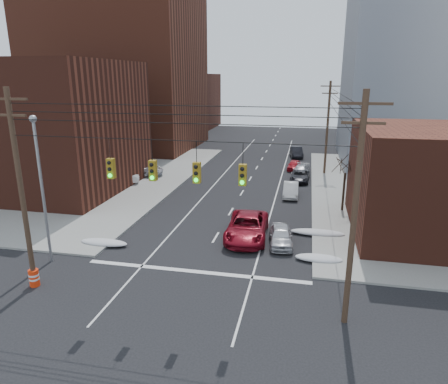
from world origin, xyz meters
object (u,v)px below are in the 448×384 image
at_px(lot_car_d, 81,170).
at_px(parked_car_f, 296,152).
at_px(parked_car_e, 294,165).
at_px(red_pickup, 247,227).
at_px(parked_car_c, 300,176).
at_px(parked_car_d, 300,171).
at_px(lot_car_c, 86,172).
at_px(lot_car_b, 140,169).
at_px(lot_car_a, 116,176).
at_px(parked_car_b, 291,190).
at_px(parked_car_a, 281,236).
at_px(construction_barrel, 34,278).

bearing_deg(lot_car_d, parked_car_f, -48.26).
bearing_deg(parked_car_e, red_pickup, -90.29).
bearing_deg(lot_car_d, parked_car_c, -76.68).
height_order(parked_car_c, parked_car_d, parked_car_d).
bearing_deg(lot_car_c, parked_car_d, -60.75).
bearing_deg(lot_car_b, lot_car_c, 98.87).
bearing_deg(lot_car_a, parked_car_b, -110.93).
height_order(parked_car_d, lot_car_a, lot_car_a).
xyz_separation_m(lot_car_c, lot_car_d, (-1.13, 0.77, -0.01)).
height_order(red_pickup, parked_car_d, red_pickup).
bearing_deg(parked_car_b, lot_car_c, 173.32).
xyz_separation_m(parked_car_d, lot_car_c, (-24.26, -6.72, 0.28)).
relative_size(red_pickup, parked_car_f, 1.36).
xyz_separation_m(lot_car_b, lot_car_d, (-6.76, -1.54, -0.04)).
bearing_deg(parked_car_b, lot_car_d, 171.79).
relative_size(red_pickup, parked_car_a, 1.58).
distance_m(parked_car_c, parked_car_d, 2.76).
relative_size(red_pickup, lot_car_c, 1.22).
bearing_deg(parked_car_c, lot_car_b, -172.31).
relative_size(red_pickup, lot_car_a, 1.29).
distance_m(parked_car_c, lot_car_d, 25.60).
bearing_deg(red_pickup, lot_car_a, 141.35).
relative_size(parked_car_c, construction_barrel, 4.43).
bearing_deg(parked_car_f, parked_car_a, -97.84).
xyz_separation_m(parked_car_e, lot_car_d, (-24.52, -8.95, 0.27)).
relative_size(red_pickup, parked_car_e, 1.74).
bearing_deg(parked_car_c, lot_car_a, -161.45).
bearing_deg(lot_car_b, parked_car_b, -117.44).
bearing_deg(lot_car_a, parked_car_d, -86.33).
bearing_deg(parked_car_b, lot_car_a, 177.02).
xyz_separation_m(parked_car_a, lot_car_d, (-24.52, 15.04, 0.21)).
height_order(parked_car_a, parked_car_b, parked_car_b).
relative_size(parked_car_c, parked_car_d, 1.04).
xyz_separation_m(parked_car_d, construction_barrel, (-14.17, -29.69, -0.10)).
bearing_deg(parked_car_a, red_pickup, 157.50).
xyz_separation_m(parked_car_b, lot_car_d, (-24.66, 2.92, 0.20)).
height_order(parked_car_b, lot_car_b, lot_car_b).
bearing_deg(parked_car_b, parked_car_e, 89.21).
xyz_separation_m(parked_car_e, lot_car_a, (-18.78, -11.37, 0.33)).
xyz_separation_m(parked_car_a, parked_car_b, (0.14, 12.12, 0.01)).
relative_size(red_pickup, parked_car_b, 1.51).
relative_size(parked_car_c, parked_car_e, 1.22).
distance_m(red_pickup, lot_car_a, 20.16).
xyz_separation_m(parked_car_b, parked_car_d, (0.74, 8.88, -0.07)).
height_order(lot_car_a, lot_car_b, lot_car_a).
height_order(parked_car_b, parked_car_d, parked_car_b).
distance_m(red_pickup, lot_car_c, 24.88).
xyz_separation_m(red_pickup, parked_car_c, (3.40, 17.52, -0.26)).
height_order(parked_car_f, lot_car_c, lot_car_c).
height_order(parked_car_e, lot_car_b, lot_car_b).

